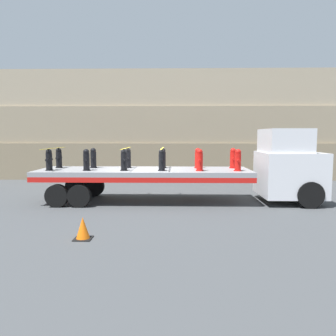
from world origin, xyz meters
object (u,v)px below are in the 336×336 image
at_px(fire_hydrant_black_far_0, 59,158).
at_px(fire_hydrant_black_far_3, 163,158).
at_px(fire_hydrant_black_far_1, 93,158).
at_px(fire_hydrant_red_far_4, 198,158).
at_px(fire_hydrant_black_near_3, 162,160).
at_px(truck_cab, 291,166).
at_px(fire_hydrant_black_near_0, 49,160).
at_px(fire_hydrant_black_far_2, 128,158).
at_px(fire_hydrant_red_far_5, 233,158).
at_px(traffic_cone, 83,228).
at_px(fire_hydrant_black_near_2, 124,160).
at_px(fire_hydrant_red_near_4, 200,160).
at_px(fire_hydrant_black_near_1, 86,160).
at_px(flatbed_trailer, 133,175).
at_px(fire_hydrant_red_near_5, 238,160).

bearing_deg(fire_hydrant_black_far_0, fire_hydrant_black_far_3, 0.00).
xyz_separation_m(fire_hydrant_black_far_1, fire_hydrant_red_far_4, (4.56, 0.00, 0.00)).
relative_size(fire_hydrant_black_near_3, fire_hydrant_black_far_3, 1.00).
bearing_deg(fire_hydrant_black_near_3, fire_hydrant_black_far_3, 90.00).
relative_size(truck_cab, fire_hydrant_black_near_0, 3.49).
height_order(fire_hydrant_black_near_0, fire_hydrant_black_far_2, same).
distance_m(truck_cab, fire_hydrant_black_near_0, 9.91).
bearing_deg(fire_hydrant_red_far_5, traffic_cone, -131.28).
distance_m(fire_hydrant_black_far_0, traffic_cone, 6.42).
xyz_separation_m(fire_hydrant_black_near_2, fire_hydrant_red_near_4, (3.04, 0.00, 0.00)).
xyz_separation_m(fire_hydrant_red_near_4, fire_hydrant_red_far_4, (0.00, 1.12, 0.00)).
bearing_deg(fire_hydrant_black_far_3, fire_hydrant_black_far_0, 180.00).
height_order(fire_hydrant_black_near_1, fire_hydrant_red_far_5, same).
xyz_separation_m(fire_hydrant_black_far_3, fire_hydrant_red_far_5, (3.04, 0.00, 0.00)).
relative_size(fire_hydrant_black_far_1, fire_hydrant_black_far_2, 1.00).
bearing_deg(truck_cab, fire_hydrant_black_near_0, -176.75).
xyz_separation_m(fire_hydrant_black_near_0, fire_hydrant_black_near_1, (1.52, 0.00, 0.00)).
relative_size(fire_hydrant_black_far_2, fire_hydrant_red_near_4, 1.00).
distance_m(fire_hydrant_black_near_0, fire_hydrant_red_near_4, 6.08).
bearing_deg(flatbed_trailer, fire_hydrant_red_far_4, 11.47).
xyz_separation_m(fire_hydrant_black_near_2, fire_hydrant_red_near_5, (4.56, 0.00, 0.00)).
relative_size(fire_hydrant_black_near_0, fire_hydrant_red_far_5, 1.00).
distance_m(fire_hydrant_black_far_3, fire_hydrant_red_far_4, 1.52).
bearing_deg(fire_hydrant_black_far_1, fire_hydrant_black_near_0, -143.54).
bearing_deg(fire_hydrant_black_near_1, traffic_cone, -76.31).
xyz_separation_m(flatbed_trailer, fire_hydrant_black_far_1, (-1.79, 0.56, 0.67)).
distance_m(flatbed_trailer, fire_hydrant_red_far_4, 2.90).
height_order(flatbed_trailer, fire_hydrant_black_near_2, fire_hydrant_black_near_2).
bearing_deg(fire_hydrant_red_far_5, flatbed_trailer, -172.54).
distance_m(fire_hydrant_black_far_2, traffic_cone, 5.87).
relative_size(fire_hydrant_black_near_0, fire_hydrant_black_near_3, 1.00).
bearing_deg(fire_hydrant_black_far_1, fire_hydrant_black_near_3, -20.28).
xyz_separation_m(fire_hydrant_black_far_0, fire_hydrant_black_near_1, (1.52, -1.12, 0.00)).
bearing_deg(fire_hydrant_red_far_4, traffic_cone, -121.37).
height_order(fire_hydrant_red_near_4, traffic_cone, fire_hydrant_red_near_4).
bearing_deg(fire_hydrant_black_far_0, fire_hydrant_red_near_4, -10.47).
height_order(fire_hydrant_black_far_2, fire_hydrant_red_far_4, same).
relative_size(truck_cab, fire_hydrant_red_near_5, 3.49).
bearing_deg(fire_hydrant_black_near_0, fire_hydrant_black_far_3, 13.84).
bearing_deg(flatbed_trailer, fire_hydrant_black_near_2, -115.81).
relative_size(fire_hydrant_black_near_2, fire_hydrant_black_far_3, 1.00).
bearing_deg(fire_hydrant_red_far_4, fire_hydrant_black_near_1, -166.16).
bearing_deg(fire_hydrant_black_near_0, flatbed_trailer, 9.62).
height_order(truck_cab, fire_hydrant_black_near_2, truck_cab).
xyz_separation_m(fire_hydrant_black_near_0, fire_hydrant_black_far_0, (0.00, 1.12, 0.00)).
xyz_separation_m(truck_cab, fire_hydrant_black_near_3, (-5.33, -0.56, 0.29)).
bearing_deg(fire_hydrant_red_far_5, fire_hydrant_black_near_0, -171.59).
bearing_deg(traffic_cone, truck_cab, 35.08).
relative_size(fire_hydrant_black_far_3, fire_hydrant_red_far_4, 1.00).
distance_m(fire_hydrant_black_near_0, fire_hydrant_black_far_1, 1.89).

